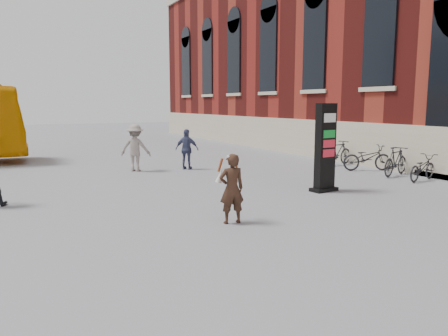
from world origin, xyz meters
name	(u,v)px	position (x,y,z in m)	size (l,w,h in m)	color
ground	(201,217)	(0.00, 0.00, 0.00)	(100.00, 100.00, 0.00)	#9E9EA3
info_pylon	(325,148)	(4.47, 1.08, 1.29)	(0.87, 0.50, 2.59)	black
woman	(232,188)	(0.39, -0.76, 0.78)	(0.63, 0.59, 1.52)	black
pedestrian_b	(135,148)	(0.58, 7.45, 0.90)	(1.16, 0.67, 1.80)	gray
pedestrian_c	(187,149)	(2.51, 6.97, 0.80)	(0.93, 0.39, 1.59)	#3F4367
bike_4	(422,168)	(8.60, 0.99, 0.44)	(0.59, 1.68, 0.88)	#242327
bike_5	(396,161)	(8.60, 2.12, 0.53)	(0.50, 1.76, 1.06)	#242327
bike_6	(367,158)	(8.60, 3.50, 0.50)	(0.66, 1.90, 1.00)	#242327
bike_7	(338,153)	(8.60, 5.17, 0.53)	(0.50, 1.77, 1.07)	#242327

